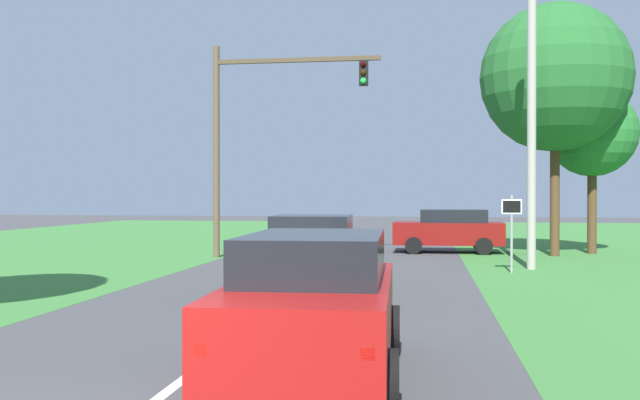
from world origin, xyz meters
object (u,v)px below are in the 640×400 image
object	(u,v)px
pickup_truck_lead	(313,254)
keep_moving_sign	(512,223)
utility_pole_right	(532,126)
oak_tree_right	(555,78)
extra_tree_1	(592,133)
red_suv_near	(314,301)
crossing_suv_far	(449,230)
traffic_light	(256,120)

from	to	relation	value
pickup_truck_lead	keep_moving_sign	bearing A→B (deg)	46.94
pickup_truck_lead	utility_pole_right	world-z (taller)	utility_pole_right
oak_tree_right	extra_tree_1	world-z (taller)	oak_tree_right
red_suv_near	crossing_suv_far	distance (m)	20.45
red_suv_near	pickup_truck_lead	distance (m)	7.43
extra_tree_1	crossing_suv_far	bearing A→B (deg)	-177.27
keep_moving_sign	extra_tree_1	bearing A→B (deg)	62.26
red_suv_near	keep_moving_sign	world-z (taller)	keep_moving_sign
pickup_truck_lead	oak_tree_right	distance (m)	15.24
traffic_light	oak_tree_right	distance (m)	11.58
keep_moving_sign	utility_pole_right	bearing A→B (deg)	57.62
red_suv_near	oak_tree_right	xyz separation A→B (m)	(6.39, 19.20, 5.87)
red_suv_near	oak_tree_right	world-z (taller)	oak_tree_right
pickup_truck_lead	extra_tree_1	xyz separation A→B (m)	(9.23, 13.24, 3.86)
crossing_suv_far	utility_pole_right	bearing A→B (deg)	-69.37
traffic_light	crossing_suv_far	distance (m)	9.08
keep_moving_sign	extra_tree_1	distance (m)	9.29
traffic_light	extra_tree_1	xyz separation A→B (m)	(12.88, 3.77, -0.32)
utility_pole_right	red_suv_near	bearing A→B (deg)	-108.73
extra_tree_1	pickup_truck_lead	bearing A→B (deg)	-124.88
pickup_truck_lead	keep_moving_sign	size ratio (longest dim) A/B	2.24
pickup_truck_lead	keep_moving_sign	world-z (taller)	keep_moving_sign
red_suv_near	extra_tree_1	size ratio (longest dim) A/B	0.73
pickup_truck_lead	crossing_suv_far	distance (m)	13.46
keep_moving_sign	oak_tree_right	bearing A→B (deg)	69.47
extra_tree_1	red_suv_near	bearing A→B (deg)	-111.40
oak_tree_right	utility_pole_right	world-z (taller)	oak_tree_right
extra_tree_1	utility_pole_right	bearing A→B (deg)	-116.85
oak_tree_right	pickup_truck_lead	bearing A→B (deg)	-122.48
red_suv_near	crossing_suv_far	xyz separation A→B (m)	(2.42, 20.31, -0.05)
traffic_light	utility_pole_right	world-z (taller)	utility_pole_right
pickup_truck_lead	red_suv_near	bearing A→B (deg)	-80.98
crossing_suv_far	extra_tree_1	xyz separation A→B (m)	(5.64, 0.27, 3.89)
oak_tree_right	red_suv_near	bearing A→B (deg)	-108.40
red_suv_near	oak_tree_right	bearing A→B (deg)	71.60
red_suv_near	oak_tree_right	size ratio (longest dim) A/B	0.50
utility_pole_right	traffic_light	bearing A→B (deg)	164.05
pickup_truck_lead	traffic_light	bearing A→B (deg)	111.08
crossing_suv_far	utility_pole_right	distance (m)	7.57
red_suv_near	utility_pole_right	distance (m)	15.28
pickup_truck_lead	keep_moving_sign	distance (m)	7.62
red_suv_near	pickup_truck_lead	world-z (taller)	pickup_truck_lead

